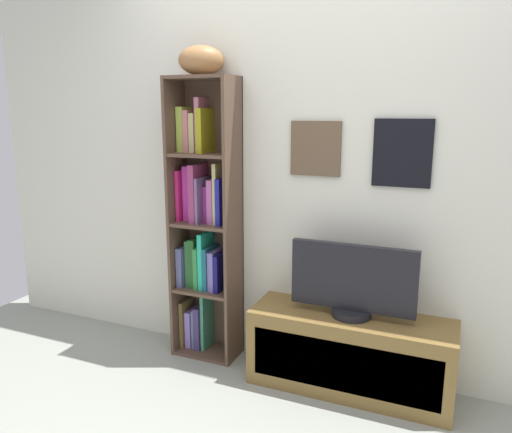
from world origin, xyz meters
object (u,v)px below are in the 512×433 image
object	(u,v)px
bookshelf	(204,227)
tv_stand	(349,353)
football	(201,60)
television	(353,282)

from	to	relation	value
bookshelf	tv_stand	xyz separation A→B (m)	(0.97, -0.09, -0.62)
bookshelf	football	xyz separation A→B (m)	(0.03, -0.03, 1.00)
bookshelf	football	size ratio (longest dim) A/B	6.59
bookshelf	football	distance (m)	1.00
bookshelf	television	bearing A→B (deg)	-5.20
football	tv_stand	size ratio (longest dim) A/B	0.24
bookshelf	television	size ratio (longest dim) A/B	2.56
bookshelf	tv_stand	size ratio (longest dim) A/B	1.56
television	bookshelf	bearing A→B (deg)	174.80
football	television	distance (m)	1.53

